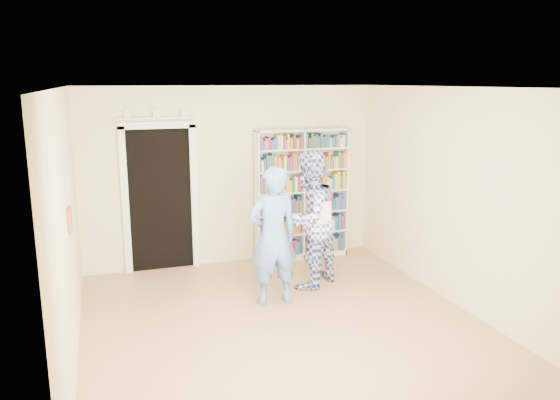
# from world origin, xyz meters

# --- Properties ---
(floor) EXTENTS (5.00, 5.00, 0.00)m
(floor) POSITION_xyz_m (0.00, 0.00, 0.00)
(floor) COLOR tan
(floor) RESTS_ON ground
(ceiling) EXTENTS (5.00, 5.00, 0.00)m
(ceiling) POSITION_xyz_m (0.00, 0.00, 2.70)
(ceiling) COLOR white
(ceiling) RESTS_ON wall_back
(wall_back) EXTENTS (4.50, 0.00, 4.50)m
(wall_back) POSITION_xyz_m (0.00, 2.50, 1.35)
(wall_back) COLOR beige
(wall_back) RESTS_ON floor
(wall_left) EXTENTS (0.00, 5.00, 5.00)m
(wall_left) POSITION_xyz_m (-2.25, 0.00, 1.35)
(wall_left) COLOR beige
(wall_left) RESTS_ON floor
(wall_right) EXTENTS (0.00, 5.00, 5.00)m
(wall_right) POSITION_xyz_m (2.25, 0.00, 1.35)
(wall_right) COLOR beige
(wall_right) RESTS_ON floor
(bookshelf) EXTENTS (1.49, 0.28, 2.04)m
(bookshelf) POSITION_xyz_m (1.07, 2.34, 1.03)
(bookshelf) COLOR white
(bookshelf) RESTS_ON floor
(doorway) EXTENTS (1.10, 0.08, 2.43)m
(doorway) POSITION_xyz_m (-1.10, 2.48, 1.18)
(doorway) COLOR black
(doorway) RESTS_ON floor
(wall_art) EXTENTS (0.03, 0.25, 0.25)m
(wall_art) POSITION_xyz_m (-2.23, 0.20, 1.40)
(wall_art) COLOR maroon
(wall_art) RESTS_ON wall_left
(man_blue) EXTENTS (0.66, 0.45, 1.76)m
(man_blue) POSITION_xyz_m (0.07, 0.71, 0.88)
(man_blue) COLOR #5C87CD
(man_blue) RESTS_ON floor
(man_plaid) EXTENTS (1.15, 1.10, 1.87)m
(man_plaid) POSITION_xyz_m (0.72, 1.14, 0.93)
(man_plaid) COLOR navy
(man_plaid) RESTS_ON floor
(paper_sheet) EXTENTS (0.22, 0.04, 0.32)m
(paper_sheet) POSITION_xyz_m (0.83, 0.89, 1.07)
(paper_sheet) COLOR white
(paper_sheet) RESTS_ON man_plaid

